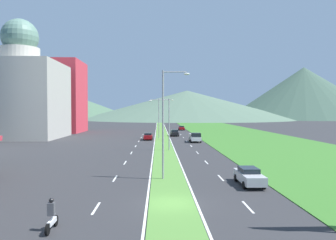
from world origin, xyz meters
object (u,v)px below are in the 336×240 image
(street_lamp_far, at_px, (161,115))
(pickup_truck_0, at_px, (195,137))
(street_lamp_mid, at_px, (166,120))
(car_4, at_px, (249,176))
(car_1, at_px, (148,136))
(car_0, at_px, (175,133))
(motorcycle_rider, at_px, (52,217))
(car_2, at_px, (182,128))
(street_lamp_near, at_px, (166,118))

(street_lamp_far, xyz_separation_m, pickup_truck_0, (7.09, -8.44, -4.41))
(street_lamp_far, bearing_deg, street_lamp_mid, -87.95)
(car_4, bearing_deg, car_1, -167.03)
(car_0, distance_m, motorcycle_rider, 66.61)
(car_4, xyz_separation_m, pickup_truck_0, (-0.34, 39.02, 0.20))
(street_lamp_far, height_order, car_0, street_lamp_far)
(street_lamp_mid, height_order, car_0, street_lamp_mid)
(car_1, distance_m, pickup_truck_0, 11.29)
(car_1, bearing_deg, motorcycle_rider, 176.36)
(street_lamp_far, distance_m, car_4, 48.25)
(car_4, bearing_deg, street_lamp_mid, -165.12)
(street_lamp_far, relative_size, motorcycle_rider, 4.64)
(car_4, bearing_deg, car_2, -179.84)
(car_4, bearing_deg, motorcycle_rider, -52.38)
(street_lamp_near, xyz_separation_m, street_lamp_far, (-0.16, 44.93, -0.43))
(street_lamp_near, xyz_separation_m, street_lamp_mid, (0.64, 22.42, -0.87))
(street_lamp_mid, distance_m, car_0, 30.73)
(street_lamp_far, xyz_separation_m, car_2, (7.22, 33.28, -4.65))
(street_lamp_near, height_order, pickup_truck_0, street_lamp_near)
(car_4, bearing_deg, pickup_truck_0, -179.49)
(street_lamp_far, xyz_separation_m, car_1, (-2.80, -3.01, -4.60))
(pickup_truck_0, height_order, motorcycle_rider, pickup_truck_0)
(car_2, bearing_deg, street_lamp_far, -12.23)
(car_0, distance_m, car_2, 25.72)
(car_1, xyz_separation_m, motorcycle_rider, (-3.50, -55.04, -0.05))
(street_lamp_near, relative_size, street_lamp_far, 1.11)
(street_lamp_far, distance_m, car_1, 6.17)
(street_lamp_mid, bearing_deg, motorcycle_rider, -101.31)
(car_1, height_order, motorcycle_rider, motorcycle_rider)
(street_lamp_near, bearing_deg, motorcycle_rider, -116.25)
(pickup_truck_0, bearing_deg, street_lamp_far, -139.96)
(car_0, bearing_deg, car_4, 3.95)
(street_lamp_mid, distance_m, street_lamp_far, 22.52)
(street_lamp_far, height_order, motorcycle_rider, street_lamp_far)
(car_0, height_order, pickup_truck_0, pickup_truck_0)
(car_2, relative_size, motorcycle_rider, 2.28)
(street_lamp_mid, relative_size, car_2, 1.85)
(car_1, distance_m, motorcycle_rider, 55.15)
(motorcycle_rider, bearing_deg, car_4, -52.38)
(street_lamp_mid, height_order, car_4, street_lamp_mid)
(car_1, height_order, pickup_truck_0, pickup_truck_0)
(street_lamp_mid, xyz_separation_m, car_4, (6.63, -24.95, -4.17))
(street_lamp_mid, relative_size, pickup_truck_0, 1.56)
(car_2, bearing_deg, pickup_truck_0, -0.17)
(street_lamp_near, distance_m, car_4, 9.20)
(car_2, height_order, motorcycle_rider, motorcycle_rider)
(street_lamp_mid, relative_size, street_lamp_far, 0.91)
(street_lamp_near, distance_m, car_0, 53.09)
(car_4, xyz_separation_m, motorcycle_rider, (-13.74, -10.59, -0.04))
(street_lamp_near, xyz_separation_m, car_2, (7.05, 78.20, -5.09))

